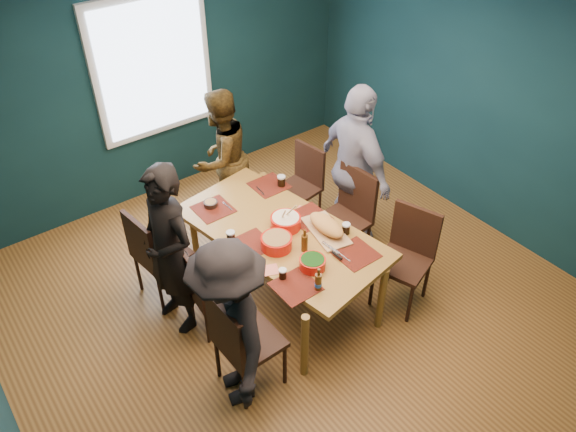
{
  "coord_description": "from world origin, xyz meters",
  "views": [
    {
      "loc": [
        -2.27,
        -2.95,
        4.01
      ],
      "look_at": [
        0.08,
        0.16,
        0.93
      ],
      "focal_mm": 35.0,
      "sensor_mm": 36.0,
      "label": 1
    }
  ],
  "objects_px": {
    "chair_left_mid": "(205,289)",
    "cutting_board": "(326,227)",
    "chair_right_mid": "(349,210)",
    "dining_table": "(281,236)",
    "chair_right_near": "(408,250)",
    "bowl_dumpling": "(286,222)",
    "chair_left_near": "(239,339)",
    "bowl_salad": "(276,242)",
    "person_far_left": "(169,252)",
    "person_right": "(355,169)",
    "chair_left_far": "(152,250)",
    "person_back": "(221,158)",
    "person_near_left": "(231,327)",
    "chair_right_far": "(303,179)",
    "bowl_herbs": "(312,263)"
  },
  "relations": [
    {
      "from": "chair_left_near",
      "to": "bowl_dumpling",
      "type": "bearing_deg",
      "value": 34.68
    },
    {
      "from": "chair_right_mid",
      "to": "bowl_salad",
      "type": "height_order",
      "value": "chair_right_mid"
    },
    {
      "from": "dining_table",
      "to": "bowl_salad",
      "type": "bearing_deg",
      "value": -145.35
    },
    {
      "from": "bowl_herbs",
      "to": "chair_left_near",
      "type": "bearing_deg",
      "value": -169.97
    },
    {
      "from": "chair_right_near",
      "to": "bowl_salad",
      "type": "xyz_separation_m",
      "value": [
        -1.06,
        0.6,
        0.23
      ]
    },
    {
      "from": "chair_right_far",
      "to": "bowl_salad",
      "type": "height_order",
      "value": "chair_right_far"
    },
    {
      "from": "chair_right_far",
      "to": "cutting_board",
      "type": "distance_m",
      "value": 1.21
    },
    {
      "from": "person_back",
      "to": "cutting_board",
      "type": "height_order",
      "value": "person_back"
    },
    {
      "from": "chair_right_near",
      "to": "cutting_board",
      "type": "relative_size",
      "value": 1.49
    },
    {
      "from": "chair_left_mid",
      "to": "person_near_left",
      "type": "xyz_separation_m",
      "value": [
        -0.17,
        -0.72,
        0.3
      ]
    },
    {
      "from": "dining_table",
      "to": "chair_left_near",
      "type": "distance_m",
      "value": 1.16
    },
    {
      "from": "chair_left_near",
      "to": "chair_left_mid",
      "type": "bearing_deg",
      "value": 80.5
    },
    {
      "from": "chair_right_far",
      "to": "bowl_herbs",
      "type": "relative_size",
      "value": 4.08
    },
    {
      "from": "person_far_left",
      "to": "chair_right_mid",
      "type": "bearing_deg",
      "value": 72.77
    },
    {
      "from": "chair_left_near",
      "to": "person_far_left",
      "type": "relative_size",
      "value": 0.61
    },
    {
      "from": "person_near_left",
      "to": "bowl_salad",
      "type": "height_order",
      "value": "person_near_left"
    },
    {
      "from": "dining_table",
      "to": "cutting_board",
      "type": "relative_size",
      "value": 3.17
    },
    {
      "from": "chair_right_near",
      "to": "person_near_left",
      "type": "relative_size",
      "value": 0.63
    },
    {
      "from": "bowl_dumpling",
      "to": "chair_left_mid",
      "type": "bearing_deg",
      "value": -179.89
    },
    {
      "from": "dining_table",
      "to": "person_right",
      "type": "bearing_deg",
      "value": 0.19
    },
    {
      "from": "dining_table",
      "to": "person_far_left",
      "type": "relative_size",
      "value": 1.27
    },
    {
      "from": "person_near_left",
      "to": "bowl_herbs",
      "type": "xyz_separation_m",
      "value": [
        0.91,
        0.16,
        0.02
      ]
    },
    {
      "from": "chair_left_far",
      "to": "person_back",
      "type": "xyz_separation_m",
      "value": [
        1.18,
        0.68,
        0.2
      ]
    },
    {
      "from": "bowl_salad",
      "to": "dining_table",
      "type": "bearing_deg",
      "value": 44.14
    },
    {
      "from": "chair_right_mid",
      "to": "person_right",
      "type": "height_order",
      "value": "person_right"
    },
    {
      "from": "chair_right_near",
      "to": "person_near_left",
      "type": "distance_m",
      "value": 1.89
    },
    {
      "from": "chair_right_far",
      "to": "person_right",
      "type": "height_order",
      "value": "person_right"
    },
    {
      "from": "person_right",
      "to": "dining_table",
      "type": "bearing_deg",
      "value": 106.98
    },
    {
      "from": "dining_table",
      "to": "cutting_board",
      "type": "xyz_separation_m",
      "value": [
        0.31,
        -0.26,
        0.14
      ]
    },
    {
      "from": "chair_left_far",
      "to": "cutting_board",
      "type": "xyz_separation_m",
      "value": [
        1.3,
        -0.92,
        0.25
      ]
    },
    {
      "from": "chair_right_far",
      "to": "chair_left_mid",
      "type": "bearing_deg",
      "value": -164.78
    },
    {
      "from": "person_back",
      "to": "dining_table",
      "type": "bearing_deg",
      "value": 64.77
    },
    {
      "from": "chair_left_far",
      "to": "chair_left_near",
      "type": "xyz_separation_m",
      "value": [
        0.07,
        -1.35,
        0.02
      ]
    },
    {
      "from": "person_back",
      "to": "chair_right_far",
      "type": "bearing_deg",
      "value": 122.73
    },
    {
      "from": "chair_right_mid",
      "to": "cutting_board",
      "type": "relative_size",
      "value": 1.55
    },
    {
      "from": "chair_right_near",
      "to": "dining_table",
      "type": "bearing_deg",
      "value": 120.36
    },
    {
      "from": "chair_left_far",
      "to": "person_right",
      "type": "height_order",
      "value": "person_right"
    },
    {
      "from": "person_right",
      "to": "bowl_dumpling",
      "type": "height_order",
      "value": "person_right"
    },
    {
      "from": "chair_right_far",
      "to": "chair_right_near",
      "type": "xyz_separation_m",
      "value": [
        0.02,
        -1.53,
        0.05
      ]
    },
    {
      "from": "cutting_board",
      "to": "chair_right_mid",
      "type": "bearing_deg",
      "value": 37.8
    },
    {
      "from": "person_far_left",
      "to": "person_right",
      "type": "bearing_deg",
      "value": 78.99
    },
    {
      "from": "person_right",
      "to": "cutting_board",
      "type": "distance_m",
      "value": 0.88
    },
    {
      "from": "chair_left_mid",
      "to": "cutting_board",
      "type": "relative_size",
      "value": 1.25
    },
    {
      "from": "person_back",
      "to": "person_far_left",
      "type": "bearing_deg",
      "value": 25.57
    },
    {
      "from": "chair_right_near",
      "to": "bowl_dumpling",
      "type": "xyz_separation_m",
      "value": [
        -0.83,
        0.78,
        0.23
      ]
    },
    {
      "from": "chair_left_mid",
      "to": "person_right",
      "type": "distance_m",
      "value": 1.93
    },
    {
      "from": "person_right",
      "to": "bowl_salad",
      "type": "height_order",
      "value": "person_right"
    },
    {
      "from": "chair_left_mid",
      "to": "cutting_board",
      "type": "bearing_deg",
      "value": -8.82
    },
    {
      "from": "chair_left_far",
      "to": "bowl_herbs",
      "type": "bearing_deg",
      "value": -59.86
    },
    {
      "from": "chair_left_near",
      "to": "dining_table",
      "type": "bearing_deg",
      "value": 35.96
    }
  ]
}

